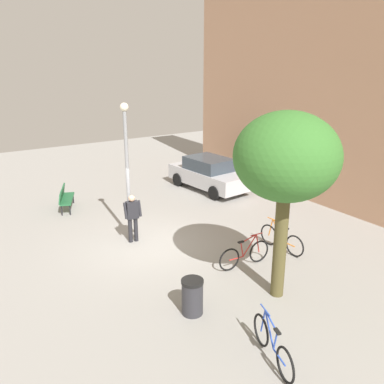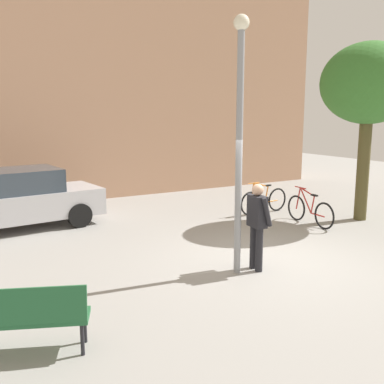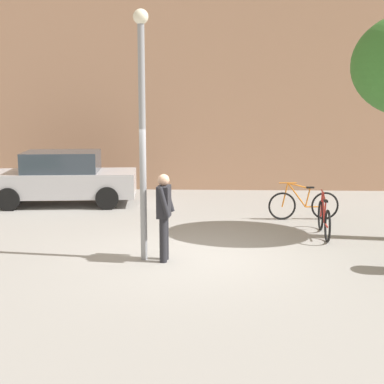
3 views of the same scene
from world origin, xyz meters
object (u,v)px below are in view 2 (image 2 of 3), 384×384
(person_by_lamppost, at_px, (257,221))
(parked_car_silver, at_px, (17,199))
(lamppost, at_px, (240,126))
(bicycle_orange, at_px, (264,201))
(bicycle_red, at_px, (310,211))
(plaza_tree, at_px, (369,85))
(park_bench, at_px, (22,315))

(person_by_lamppost, xyz_separation_m, parked_car_silver, (-3.45, 5.54, -0.19))
(lamppost, relative_size, bicycle_orange, 2.57)
(person_by_lamppost, height_order, bicycle_orange, person_by_lamppost)
(lamppost, bearing_deg, bicycle_red, 27.66)
(plaza_tree, height_order, parked_car_silver, plaza_tree)
(person_by_lamppost, bearing_deg, bicycle_orange, 49.49)
(bicycle_orange, bearing_deg, bicycle_red, -83.48)
(bicycle_orange, relative_size, bicycle_red, 1.00)
(bicycle_orange, distance_m, parked_car_silver, 6.91)
(plaza_tree, height_order, bicycle_orange, plaza_tree)
(parked_car_silver, bearing_deg, lamppost, -60.83)
(lamppost, relative_size, parked_car_silver, 1.07)
(parked_car_silver, bearing_deg, bicycle_red, -26.86)
(plaza_tree, bearing_deg, bicycle_orange, 133.34)
(park_bench, relative_size, bicycle_orange, 0.92)
(lamppost, bearing_deg, bicycle_orange, 45.61)
(plaza_tree, height_order, bicycle_red, plaza_tree)
(lamppost, distance_m, plaza_tree, 5.82)
(bicycle_orange, bearing_deg, plaza_tree, -46.66)
(plaza_tree, distance_m, parked_car_silver, 9.77)
(lamppost, height_order, plaza_tree, plaza_tree)
(person_by_lamppost, distance_m, park_bench, 4.55)
(park_bench, bearing_deg, bicycle_red, 21.56)
(lamppost, xyz_separation_m, park_bench, (-4.02, -1.10, -2.20))
(park_bench, bearing_deg, parked_car_silver, 81.66)
(park_bench, height_order, bicycle_red, bicycle_red)
(park_bench, bearing_deg, bicycle_orange, 32.11)
(person_by_lamppost, distance_m, bicycle_red, 4.03)
(person_by_lamppost, relative_size, bicycle_red, 0.92)
(park_bench, bearing_deg, plaza_tree, 16.50)
(lamppost, bearing_deg, park_bench, -164.74)
(plaza_tree, bearing_deg, lamppost, -162.60)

